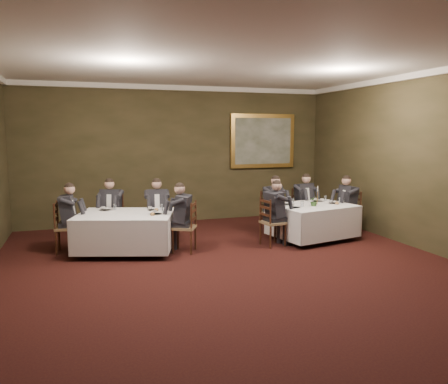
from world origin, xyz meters
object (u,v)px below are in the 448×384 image
chair_main_endleft (272,232)px  chair_main_endright (348,222)px  chair_sec_backright (157,227)px  diner_main_endright (348,212)px  diner_sec_backleft (112,217)px  diner_sec_backright (157,217)px  centerpiece (314,201)px  diner_main_endleft (273,221)px  chair_sec_endleft (67,238)px  diner_main_backleft (272,212)px  diner_sec_endright (184,226)px  table_main (312,219)px  diner_main_backright (303,209)px  candlestick (317,197)px  painting (263,141)px  table_second (126,229)px  chair_sec_endright (185,237)px  chair_main_backright (303,218)px  chair_sec_backleft (112,227)px  chair_main_backleft (272,222)px  diner_sec_endleft (67,226)px

chair_main_endleft → chair_main_endright: size_ratio=1.00×
chair_sec_backright → diner_main_endright: bearing=176.7°
diner_sec_backleft → diner_sec_backright: 0.98m
diner_sec_backright → centerpiece: (3.18, -1.12, 0.37)m
diner_main_endleft → chair_sec_endleft: size_ratio=1.35×
diner_main_backleft → chair_sec_endleft: bearing=-21.6°
chair_main_endright → diner_sec_endright: diner_sec_endright is taller
diner_main_backleft → diner_sec_backright: same height
table_main → diner_main_endright: bearing=11.2°
diner_main_backright → chair_main_endleft: size_ratio=1.35×
chair_main_endright → diner_sec_backright: bearing=75.3°
diner_main_endright → candlestick: size_ratio=3.19×
painting → chair_main_endleft: bearing=-109.3°
diner_main_endright → chair_sec_backright: 4.34m
diner_main_endright → diner_sec_backleft: same height
diner_sec_backleft → chair_sec_endleft: diner_sec_backleft is taller
chair_sec_backright → diner_sec_backright: 0.23m
chair_main_endright → chair_main_endleft: bearing=96.8°
diner_sec_endright → chair_sec_endleft: diner_sec_endright is taller
diner_sec_backright → candlestick: (3.37, -0.93, 0.41)m
diner_main_backleft → painting: (0.61, 2.04, 1.58)m
table_second → diner_sec_backleft: (-0.19, 1.03, 0.06)m
diner_main_endright → diner_sec_backright: same height
table_second → diner_sec_backleft: diner_sec_backleft is taller
diner_sec_backleft → chair_sec_endright: 1.90m
chair_main_endleft → chair_main_backright: bearing=121.9°
diner_main_backright → diner_sec_backleft: 4.45m
diner_sec_endright → chair_main_backright: bearing=-44.5°
chair_sec_endright → centerpiece: 2.89m
diner_main_backright → chair_sec_backleft: bearing=-15.4°
diner_sec_endright → painting: bearing=-17.6°
table_main → diner_sec_endright: bearing=-178.2°
chair_sec_backright → chair_sec_endleft: 1.89m
diner_main_endleft → candlestick: bearing=93.6°
centerpiece → chair_main_backleft: bearing=122.2°
chair_sec_backleft → chair_main_endleft: bearing=176.9°
diner_main_backleft → diner_main_endleft: bearing=42.4°
table_main → diner_sec_endleft: size_ratio=1.42×
diner_main_backleft → diner_sec_backright: size_ratio=1.00×
table_second → table_main: bearing=-3.6°
diner_main_backleft → diner_main_endright: 1.74m
diner_main_endleft → candlestick: (1.18, 0.26, 0.41)m
diner_main_backleft → candlestick: size_ratio=3.19×
chair_main_backright → centerpiece: centerpiece is taller
diner_sec_backleft → chair_sec_endleft: size_ratio=1.35×
chair_main_backright → painting: 2.60m
diner_main_endright → chair_sec_backleft: size_ratio=1.35×
chair_main_endright → painting: (-1.05, 2.58, 1.81)m
centerpiece → painting: size_ratio=0.13×
diner_sec_endright → diner_main_endright: bearing=-58.2°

